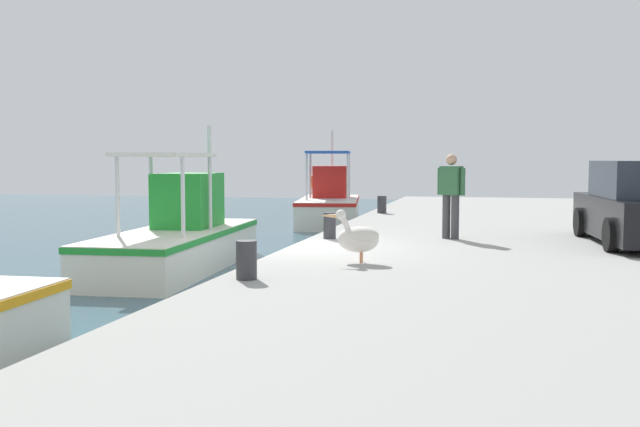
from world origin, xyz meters
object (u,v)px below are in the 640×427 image
Objects in this scene: fishing_boat_third at (178,238)px; fishing_boat_fourth at (329,205)px; mooring_bollard_fourth at (382,205)px; mooring_bollard_third at (330,226)px; mooring_bollard_second at (246,260)px; fisherman_standing at (451,192)px; pelican at (358,237)px.

fishing_boat_third is 1.10× the size of fishing_boat_fourth.
mooring_bollard_fourth is at bearing -27.60° from fishing_boat_third.
mooring_bollard_third reaches higher than mooring_bollard_fourth.
mooring_bollard_third is at bearing 0.00° from mooring_bollard_second.
fishing_boat_fourth is (11.19, -0.85, 0.04)m from fishing_boat_third.
fisherman_standing is 3.30× the size of mooring_bollard_fourth.
fishing_boat_fourth is at bearing 30.00° from mooring_bollard_fourth.
mooring_bollard_second is at bearing 180.00° from mooring_bollard_fourth.
mooring_bollard_second is 1.01× the size of mooring_bollard_fourth.
fisherman_standing is (-11.02, -4.99, 1.01)m from fishing_boat_fourth.
mooring_bollard_third is at bearing -167.23° from fishing_boat_fourth.
fisherman_standing is 6.93m from mooring_bollard_fourth.
pelican is at bearing -159.70° from mooring_bollard_third.
fisherman_standing is 3.28× the size of mooring_bollard_second.
fisherman_standing is at bearing -17.78° from pelican.
fishing_boat_fourth is at bearing -4.33° from fishing_boat_third.
pelican is 1.84× the size of mooring_bollard_fourth.
pelican is at bearing -127.48° from fishing_boat_third.
fishing_boat_fourth reaches higher than fisherman_standing.
pelican reaches higher than mooring_bollard_second.
fishing_boat_third is 5.94m from fisherman_standing.
fishing_boat_fourth is at bearing 24.37° from fisherman_standing.
mooring_bollard_fourth is (6.64, -3.47, 0.37)m from fishing_boat_third.
mooring_bollard_third is at bearing 103.30° from fisherman_standing.
mooring_bollard_third is (-11.58, -2.63, 0.33)m from fishing_boat_fourth.
mooring_bollard_second is at bearing -147.36° from fishing_boat_third.
fishing_boat_fourth reaches higher than pelican.
fishing_boat_third reaches higher than fisherman_standing.
pelican is at bearing -165.56° from fishing_boat_fourth.
mooring_bollard_fourth is (-4.55, -2.63, 0.33)m from fishing_boat_fourth.
pelican is 1.83× the size of mooring_bollard_second.
mooring_bollard_second is (-5.59, 2.37, -0.68)m from fisherman_standing.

